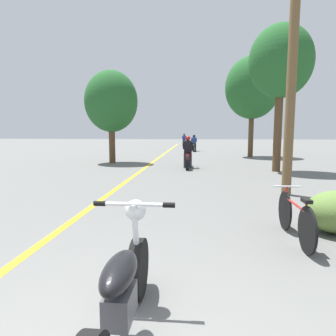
% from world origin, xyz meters
% --- Properties ---
extents(lane_stripe_center, '(0.14, 48.00, 0.01)m').
position_xyz_m(lane_stripe_center, '(-1.70, 12.52, 0.00)').
color(lane_stripe_center, yellow).
rests_on(lane_stripe_center, ground).
extents(utility_pole, '(1.10, 0.24, 6.69)m').
position_xyz_m(utility_pole, '(2.94, 6.39, 3.44)').
color(utility_pole, brown).
rests_on(utility_pole, ground).
extents(roadside_tree_right_near, '(2.52, 2.26, 5.86)m').
position_xyz_m(roadside_tree_right_near, '(3.90, 11.07, 4.36)').
color(roadside_tree_right_near, '#513A23').
rests_on(roadside_tree_right_near, ground).
extents(roadside_tree_right_far, '(3.40, 3.06, 6.33)m').
position_xyz_m(roadside_tree_right_far, '(4.10, 18.13, 4.35)').
color(roadside_tree_right_far, '#513A23').
rests_on(roadside_tree_right_far, ground).
extents(roadside_tree_left, '(2.71, 2.44, 4.73)m').
position_xyz_m(roadside_tree_left, '(-3.76, 13.68, 3.14)').
color(roadside_tree_left, '#513A23').
rests_on(roadside_tree_left, ground).
extents(motorcycle_foreground, '(0.75, 2.03, 1.02)m').
position_xyz_m(motorcycle_foreground, '(0.00, 0.57, 0.42)').
color(motorcycle_foreground, black).
rests_on(motorcycle_foreground, ground).
extents(motorcycle_rider_lead, '(0.50, 2.20, 1.45)m').
position_xyz_m(motorcycle_rider_lead, '(0.22, 11.88, 0.54)').
color(motorcycle_rider_lead, black).
rests_on(motorcycle_rider_lead, ground).
extents(motorcycle_rider_mid, '(0.50, 2.12, 1.37)m').
position_xyz_m(motorcycle_rider_mid, '(0.44, 23.22, 0.52)').
color(motorcycle_rider_mid, black).
rests_on(motorcycle_rider_mid, ground).
extents(motorcycle_rider_far, '(0.50, 2.08, 1.39)m').
position_xyz_m(motorcycle_rider_far, '(-0.69, 31.86, 0.53)').
color(motorcycle_rider_far, black).
rests_on(motorcycle_rider_far, ground).
extents(bicycle_parked, '(0.44, 1.67, 0.76)m').
position_xyz_m(bicycle_parked, '(2.08, 2.99, 0.35)').
color(bicycle_parked, black).
rests_on(bicycle_parked, ground).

